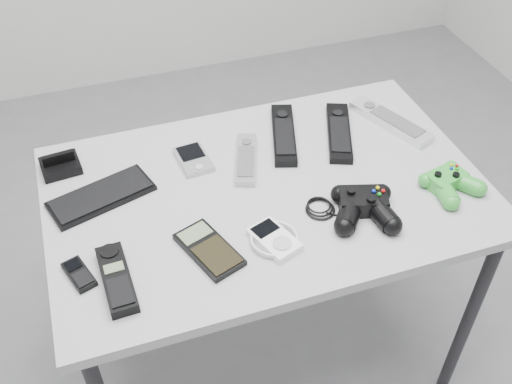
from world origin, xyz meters
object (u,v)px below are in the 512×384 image
object	(u,v)px
cordless_handset	(117,279)
remote_silver_a	(246,159)
calculator	(209,249)
desk	(266,206)
remote_black_b	(339,132)
remote_black_a	(284,134)
pda_keyboard	(101,196)
remote_silver_b	(390,120)
mobile_phone	(79,274)
mp3_player	(274,239)
controller_black	(364,205)
pda	(194,159)
controller_green	(450,181)

from	to	relation	value
cordless_handset	remote_silver_a	bearing A→B (deg)	35.27
cordless_handset	calculator	distance (m)	0.20
desk	remote_black_b	xyz separation A→B (m)	(0.25, 0.13, 0.07)
desk	remote_black_a	size ratio (longest dim) A/B	4.20
pda_keyboard	remote_black_a	size ratio (longest dim) A/B	0.98
remote_black_a	calculator	distance (m)	0.44
remote_silver_b	mobile_phone	distance (m)	0.90
remote_silver_b	mp3_player	size ratio (longest dim) A/B	2.19
desk	controller_black	xyz separation A→B (m)	(0.18, -0.15, 0.09)
remote_silver_a	remote_black_a	distance (m)	0.14
remote_silver_b	remote_black_a	bearing A→B (deg)	150.76
pda	controller_black	size ratio (longest dim) A/B	0.44
remote_silver_b	controller_black	distance (m)	0.36
pda_keyboard	controller_green	size ratio (longest dim) A/B	1.76
remote_black_a	mobile_phone	size ratio (longest dim) A/B	2.73
remote_black_a	mobile_phone	world-z (taller)	remote_black_a
cordless_handset	controller_black	xyz separation A→B (m)	(0.56, 0.02, 0.01)
cordless_handset	calculator	size ratio (longest dim) A/B	1.10
pda_keyboard	mobile_phone	bearing A→B (deg)	-125.93
pda_keyboard	pda	distance (m)	0.25
mp3_player	controller_green	xyz separation A→B (m)	(0.45, 0.03, 0.01)
mp3_player	remote_black_b	bearing A→B (deg)	26.10
remote_black_b	calculator	world-z (taller)	remote_black_b
calculator	remote_silver_a	bearing A→B (deg)	37.28
controller_black	controller_green	xyz separation A→B (m)	(0.23, 0.01, -0.00)
remote_silver_b	calculator	world-z (taller)	remote_silver_b
desk	cordless_handset	world-z (taller)	cordless_handset
pda_keyboard	remote_silver_a	bearing A→B (deg)	-14.18
pda	remote_silver_b	distance (m)	0.54
remote_silver_a	controller_green	bearing A→B (deg)	-10.62
controller_green	mobile_phone	bearing A→B (deg)	166.07
controller_black	remote_silver_a	bearing A→B (deg)	143.89
remote_black_b	remote_silver_b	size ratio (longest dim) A/B	0.97
mobile_phone	controller_green	size ratio (longest dim) A/B	0.66
pda_keyboard	remote_silver_b	distance (m)	0.78
cordless_handset	mp3_player	distance (m)	0.34
pda	controller_black	distance (m)	0.44
remote_black_b	controller_green	xyz separation A→B (m)	(0.16, -0.27, 0.01)
desk	pda_keyboard	xyz separation A→B (m)	(-0.38, 0.09, 0.07)
remote_silver_a	controller_green	world-z (taller)	controller_green
calculator	remote_silver_b	bearing A→B (deg)	6.19
pda_keyboard	remote_silver_b	size ratio (longest dim) A/B	0.97
mobile_phone	pda	bearing A→B (deg)	23.05
desk	mobile_phone	bearing A→B (deg)	-163.73
desk	remote_silver_a	world-z (taller)	remote_silver_a
remote_silver_a	mp3_player	world-z (taller)	same
pda_keyboard	mp3_player	bearing A→B (deg)	-54.88
remote_black_a	controller_black	size ratio (longest dim) A/B	0.96
remote_silver_a	controller_black	world-z (taller)	controller_black
controller_black	remote_black_a	bearing A→B (deg)	119.36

